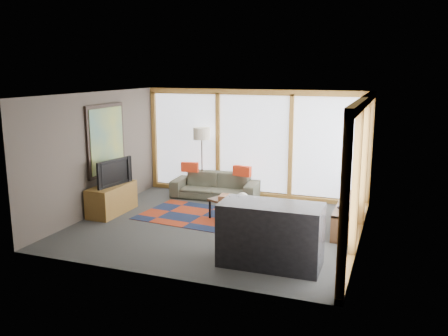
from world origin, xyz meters
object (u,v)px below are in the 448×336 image
(bookshelf, at_px, (347,215))
(floor_lamp, at_px, (202,161))
(coffee_table, at_px, (241,212))
(sofa, at_px, (215,186))
(tv_console, at_px, (112,199))
(bar_counter, at_px, (271,235))
(television, at_px, (111,172))

(bookshelf, bearing_deg, floor_lamp, 159.56)
(coffee_table, bearing_deg, sofa, 126.76)
(sofa, distance_m, tv_console, 2.54)
(floor_lamp, xyz_separation_m, bookshelf, (3.68, -1.37, -0.58))
(bar_counter, bearing_deg, floor_lamp, 125.52)
(bar_counter, bearing_deg, television, 157.73)
(bar_counter, bearing_deg, tv_console, 157.92)
(bookshelf, distance_m, bar_counter, 2.52)
(bar_counter, bearing_deg, coffee_table, 119.77)
(coffee_table, xyz_separation_m, bookshelf, (2.06, 0.44, 0.04))
(floor_lamp, bearing_deg, sofa, -28.37)
(floor_lamp, distance_m, bar_counter, 4.61)
(sofa, height_order, tv_console, tv_console)
(television, height_order, bar_counter, television)
(sofa, xyz_separation_m, tv_console, (-1.63, -1.94, 0.01))
(sofa, relative_size, bookshelf, 1.03)
(sofa, bearing_deg, tv_console, -133.70)
(sofa, xyz_separation_m, television, (-1.62, -1.93, 0.61))
(tv_console, distance_m, bar_counter, 4.22)
(coffee_table, distance_m, tv_console, 2.83)
(floor_lamp, relative_size, bar_counter, 1.04)
(sofa, relative_size, floor_lamp, 1.24)
(bookshelf, relative_size, bar_counter, 1.27)
(floor_lamp, distance_m, tv_console, 2.54)
(floor_lamp, relative_size, bookshelf, 0.82)
(television, bearing_deg, sofa, -29.13)
(floor_lamp, bearing_deg, television, -118.45)
(sofa, bearing_deg, bar_counter, -60.01)
(floor_lamp, bearing_deg, tv_console, -118.60)
(tv_console, height_order, television, television)
(television, bearing_deg, bar_counter, -100.36)
(floor_lamp, height_order, coffee_table, floor_lamp)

